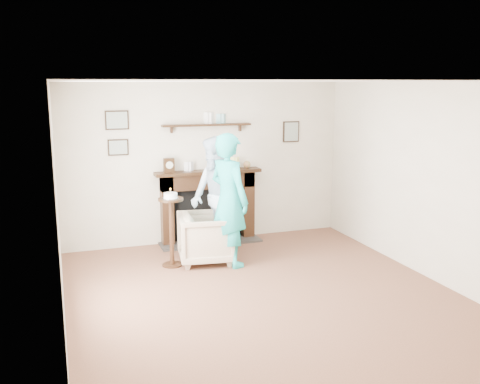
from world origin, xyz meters
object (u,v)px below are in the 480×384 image
at_px(man, 217,256).
at_px(pedestal_table, 171,218).
at_px(armchair, 207,261).
at_px(woman, 229,264).

distance_m(man, pedestal_table, 0.99).
bearing_deg(man, armchair, -61.26).
height_order(armchair, woman, woman).
xyz_separation_m(armchair, woman, (0.26, -0.22, 0.00)).
relative_size(man, woman, 0.95).
bearing_deg(armchair, man, -40.45).
bearing_deg(armchair, pedestal_table, 98.95).
relative_size(woman, pedestal_table, 1.68).
bearing_deg(woman, man, -14.19).
height_order(man, pedestal_table, pedestal_table).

